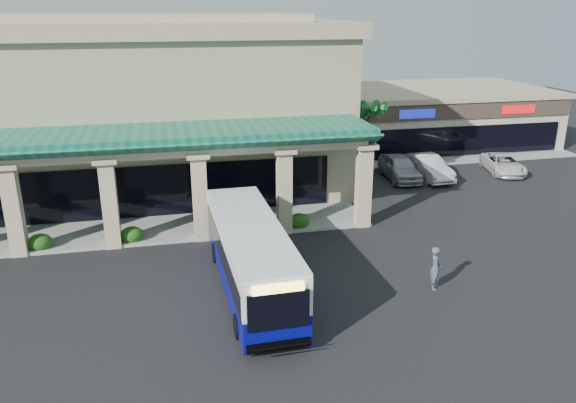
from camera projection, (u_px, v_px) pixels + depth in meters
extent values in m
plane|color=black|center=(277.00, 276.00, 25.77)|extent=(110.00, 110.00, 0.00)
imported|color=#464F5F|center=(435.00, 268.00, 24.38)|extent=(0.68, 0.83, 1.95)
imported|color=#9D9EA5|center=(400.00, 167.00, 40.18)|extent=(2.43, 5.26, 1.74)
imported|color=silver|center=(427.00, 167.00, 40.34)|extent=(2.09, 5.22, 1.69)
imported|color=white|center=(503.00, 164.00, 41.80)|extent=(3.34, 5.31, 1.37)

